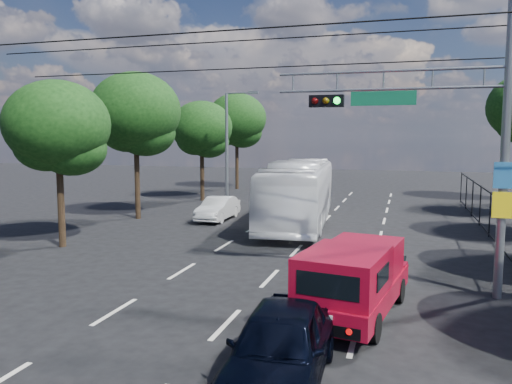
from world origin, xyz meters
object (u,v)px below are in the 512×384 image
at_px(white_bus, 299,192).
at_px(white_van, 218,208).
at_px(red_pickup, 355,278).
at_px(navy_hatchback, 280,346).
at_px(signal_mast, 458,106).

relative_size(white_bus, white_van, 3.10).
height_order(red_pickup, navy_hatchback, red_pickup).
height_order(white_bus, white_van, white_bus).
relative_size(navy_hatchback, white_van, 1.13).
relative_size(red_pickup, white_bus, 0.44).
height_order(red_pickup, white_van, red_pickup).
xyz_separation_m(white_bus, white_van, (-4.37, -0.03, -1.00)).
bearing_deg(navy_hatchback, white_van, 112.03).
bearing_deg(signal_mast, white_van, 137.63).
distance_m(navy_hatchback, white_bus, 16.59).
height_order(signal_mast, navy_hatchback, signal_mast).
bearing_deg(red_pickup, white_van, 123.98).
xyz_separation_m(red_pickup, navy_hatchback, (-0.93, -3.86, -0.26)).
height_order(signal_mast, red_pickup, signal_mast).
distance_m(navy_hatchback, white_van, 17.87).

